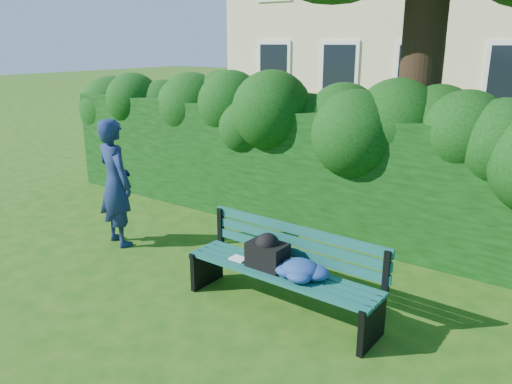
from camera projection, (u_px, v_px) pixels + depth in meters
The scene contains 4 objects.
ground at pixel (227, 278), 6.06m from camera, with size 80.00×80.00×0.00m, color #1B5010.
hedge at pixel (318, 170), 7.51m from camera, with size 10.00×1.00×1.80m.
park_bench at pixel (284, 266), 5.20m from camera, with size 2.19×0.60×0.89m.
man_reading at pixel (116, 183), 6.87m from camera, with size 0.65×0.43×1.78m, color navy.
Camera 1 is at (3.49, -4.26, 2.76)m, focal length 35.00 mm.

